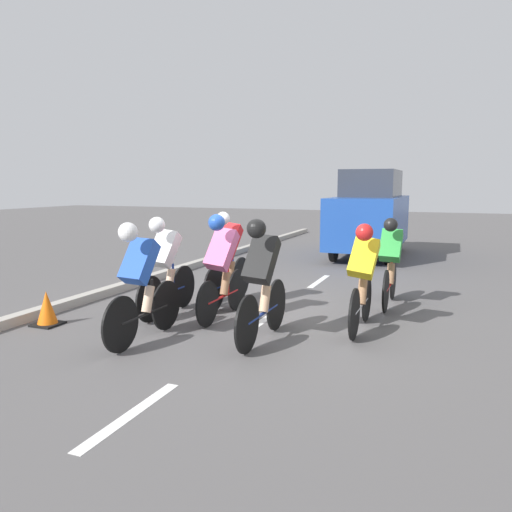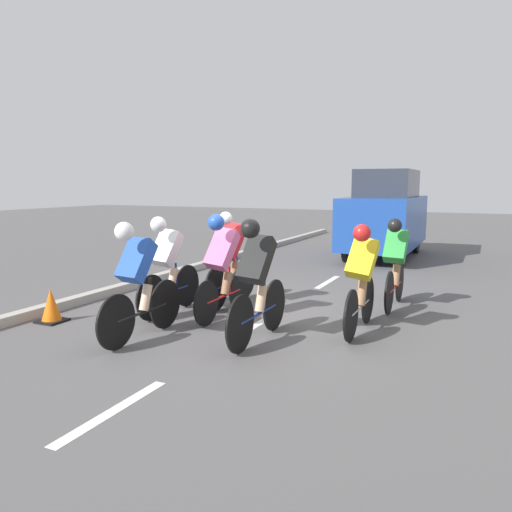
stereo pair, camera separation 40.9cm
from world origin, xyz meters
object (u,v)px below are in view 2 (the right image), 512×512
(cyclist_blue, at_px, (138,278))
(cyclist_pink, at_px, (222,263))
(cyclist_green, at_px, (395,261))
(traffic_cone, at_px, (51,306))
(support_car, at_px, (385,214))
(cyclist_yellow, at_px, (361,276))
(cyclist_white, at_px, (167,263))
(cyclist_black, at_px, (257,278))
(cyclist_red, at_px, (231,257))

(cyclist_blue, xyz_separation_m, cyclist_pink, (-0.48, -1.33, 0.03))
(cyclist_pink, bearing_deg, cyclist_green, -141.90)
(traffic_cone, bearing_deg, support_car, -109.90)
(cyclist_green, xyz_separation_m, support_car, (1.24, -5.65, 0.40))
(cyclist_yellow, height_order, cyclist_white, cyclist_white)
(cyclist_yellow, distance_m, traffic_cone, 4.41)
(cyclist_white, height_order, support_car, support_car)
(cyclist_black, bearing_deg, cyclist_white, -20.35)
(cyclist_white, xyz_separation_m, support_car, (-1.82, -7.49, 0.36))
(cyclist_blue, xyz_separation_m, support_car, (-1.42, -8.70, 0.35))
(cyclist_blue, height_order, support_car, support_car)
(cyclist_white, bearing_deg, support_car, -103.65)
(cyclist_white, distance_m, traffic_cone, 1.76)
(cyclist_black, xyz_separation_m, support_car, (-0.01, -8.16, 0.33))
(cyclist_red, relative_size, cyclist_black, 1.02)
(cyclist_yellow, bearing_deg, cyclist_blue, 30.74)
(cyclist_blue, xyz_separation_m, cyclist_yellow, (-2.48, -1.48, -0.03))
(cyclist_black, bearing_deg, cyclist_pink, -40.58)
(cyclist_green, xyz_separation_m, traffic_cone, (4.34, 2.90, -0.52))
(cyclist_red, bearing_deg, cyclist_pink, 109.36)
(support_car, bearing_deg, cyclist_green, 102.37)
(cyclist_white, bearing_deg, cyclist_black, 159.65)
(traffic_cone, bearing_deg, cyclist_green, -146.22)
(cyclist_pink, bearing_deg, traffic_cone, 28.91)
(support_car, bearing_deg, cyclist_black, 89.91)
(cyclist_black, bearing_deg, cyclist_green, -116.58)
(cyclist_yellow, relative_size, cyclist_green, 0.99)
(cyclist_blue, relative_size, cyclist_pink, 1.01)
(cyclist_red, bearing_deg, support_car, -100.53)
(traffic_cone, bearing_deg, cyclist_red, -133.33)
(support_car, relative_size, traffic_cone, 8.30)
(cyclist_blue, distance_m, support_car, 8.82)
(cyclist_blue, height_order, traffic_cone, cyclist_blue)
(cyclist_green, relative_size, cyclist_black, 0.95)
(cyclist_green, height_order, traffic_cone, cyclist_green)
(cyclist_green, distance_m, support_car, 5.80)
(cyclist_pink, height_order, cyclist_black, cyclist_black)
(cyclist_blue, bearing_deg, cyclist_green, -131.15)
(cyclist_green, bearing_deg, cyclist_black, 63.42)
(cyclist_pink, xyz_separation_m, cyclist_black, (-0.93, 0.79, -0.01))
(cyclist_pink, bearing_deg, cyclist_blue, 70.30)
(cyclist_blue, height_order, cyclist_pink, cyclist_pink)
(traffic_cone, bearing_deg, cyclist_white, -140.16)
(cyclist_red, bearing_deg, traffic_cone, 46.67)
(cyclist_yellow, relative_size, traffic_cone, 3.31)
(cyclist_blue, height_order, cyclist_white, cyclist_blue)
(cyclist_white, distance_m, cyclist_black, 1.93)
(cyclist_black, distance_m, traffic_cone, 3.17)
(cyclist_yellow, bearing_deg, cyclist_pink, 4.18)
(cyclist_blue, height_order, cyclist_red, cyclist_red)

